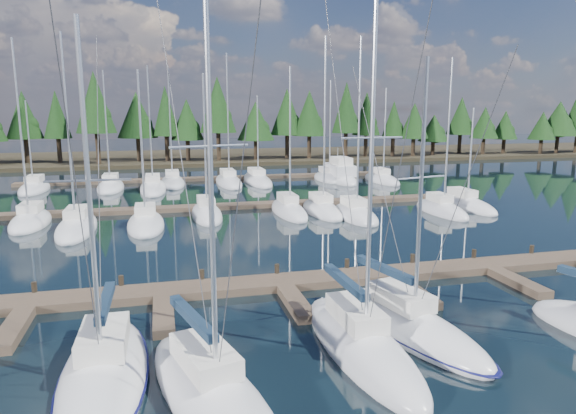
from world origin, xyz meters
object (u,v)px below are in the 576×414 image
object	(u,v)px
motor_yacht_right	(340,177)
front_sailboat_3	(360,343)
front_sailboat_2	(211,392)
front_sailboat_4	(406,325)
main_dock	(284,287)
front_sailboat_1	(104,373)

from	to	relation	value
motor_yacht_right	front_sailboat_3	bearing A→B (deg)	-108.82
front_sailboat_2	front_sailboat_4	xyz separation A→B (m)	(8.39, 3.29, -0.02)
front_sailboat_3	front_sailboat_2	bearing A→B (deg)	-160.37
main_dock	front_sailboat_2	size ratio (longest dim) A/B	3.01
front_sailboat_2	motor_yacht_right	size ratio (longest dim) A/B	1.42
main_dock	front_sailboat_2	world-z (taller)	front_sailboat_2
front_sailboat_2	front_sailboat_3	size ratio (longest dim) A/B	0.99
front_sailboat_3	front_sailboat_4	size ratio (longest dim) A/B	1.25
main_dock	motor_yacht_right	world-z (taller)	motor_yacht_right
front_sailboat_1	motor_yacht_right	distance (m)	50.98
motor_yacht_right	main_dock	bearing A→B (deg)	-113.67
front_sailboat_2	front_sailboat_3	distance (m)	6.22
front_sailboat_4	main_dock	bearing A→B (deg)	122.43
main_dock	front_sailboat_3	xyz separation A→B (m)	(1.24, -7.14, 0.09)
front_sailboat_2	front_sailboat_4	world-z (taller)	front_sailboat_2
front_sailboat_2	front_sailboat_1	bearing A→B (deg)	147.50
motor_yacht_right	front_sailboat_4	bearing A→B (deg)	-106.29
front_sailboat_1	main_dock	bearing A→B (deg)	41.48
front_sailboat_4	front_sailboat_3	bearing A→B (deg)	-154.55
front_sailboat_1	front_sailboat_2	world-z (taller)	front_sailboat_2
main_dock	front_sailboat_2	bearing A→B (deg)	-116.57
front_sailboat_1	front_sailboat_2	distance (m)	4.01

